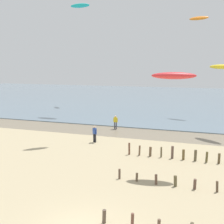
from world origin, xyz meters
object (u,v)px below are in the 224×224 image
object	(u,v)px
kite_aloft_0	(199,18)
person_by_waterline	(115,122)
person_left_flank	(95,133)
kite_aloft_8	(174,76)
kite_aloft_11	(80,6)
kite_aloft_4	(222,67)

from	to	relation	value
kite_aloft_0	person_by_waterline	bearing A→B (deg)	-104.64
person_left_flank	kite_aloft_0	bearing A→B (deg)	67.20
kite_aloft_8	person_by_waterline	bearing A→B (deg)	-65.04
person_by_waterline	kite_aloft_11	xyz separation A→B (m)	(-9.12, 9.85, 16.05)
person_left_flank	kite_aloft_8	distance (m)	11.79
kite_aloft_4	kite_aloft_8	xyz separation A→B (m)	(-3.59, -12.85, -0.59)
kite_aloft_0	kite_aloft_11	bearing A→B (deg)	-149.85
kite_aloft_8	kite_aloft_11	size ratio (longest dim) A/B	0.95
person_left_flank	kite_aloft_11	bearing A→B (deg)	118.90
kite_aloft_0	kite_aloft_4	distance (m)	15.52
kite_aloft_8	kite_aloft_4	bearing A→B (deg)	-115.15
person_by_waterline	kite_aloft_4	world-z (taller)	kite_aloft_4
person_left_flank	kite_aloft_4	world-z (taller)	kite_aloft_4
person_by_waterline	kite_aloft_11	distance (m)	20.92
kite_aloft_11	person_left_flank	bearing A→B (deg)	-57.72
kite_aloft_4	kite_aloft_11	xyz separation A→B (m)	(-21.03, 9.12, 9.36)
kite_aloft_4	kite_aloft_8	world-z (taller)	kite_aloft_4
kite_aloft_8	kite_aloft_11	distance (m)	29.77
kite_aloft_4	person_by_waterline	bearing A→B (deg)	40.25
kite_aloft_0	kite_aloft_8	world-z (taller)	kite_aloft_0
person_by_waterline	kite_aloft_0	bearing A→B (deg)	58.61
kite_aloft_11	kite_aloft_8	bearing A→B (deg)	-48.16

